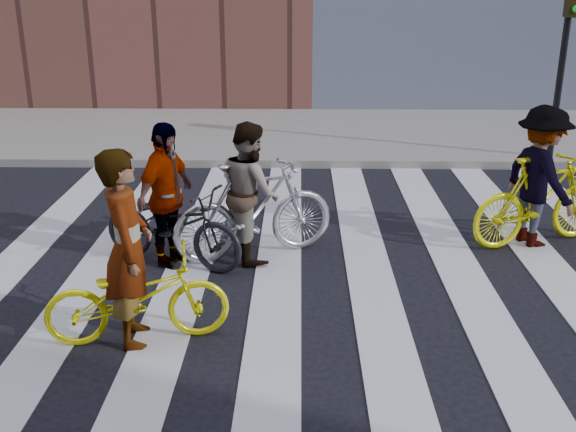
{
  "coord_description": "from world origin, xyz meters",
  "views": [
    {
      "loc": [
        -0.3,
        -6.97,
        3.39
      ],
      "look_at": [
        -0.43,
        0.3,
        0.76
      ],
      "focal_mm": 42.0,
      "sensor_mm": 36.0,
      "label": 1
    }
  ],
  "objects_px": {
    "bike_yellow_left": "(137,297)",
    "rider_mid": "(250,191)",
    "bike_dark_rear": "(172,225)",
    "bike_yellow_right": "(540,201)",
    "rider_left": "(128,249)",
    "rider_right": "(540,177)",
    "bike_silver_mid": "(254,210)",
    "rider_rear": "(166,195)",
    "traffic_signal": "(567,40)"
  },
  "relations": [
    {
      "from": "bike_silver_mid",
      "to": "bike_dark_rear",
      "type": "xyz_separation_m",
      "value": [
        -0.99,
        -0.24,
        -0.12
      ]
    },
    {
      "from": "rider_right",
      "to": "rider_rear",
      "type": "relative_size",
      "value": 1.04
    },
    {
      "from": "bike_yellow_right",
      "to": "rider_mid",
      "type": "distance_m",
      "value": 3.8
    },
    {
      "from": "traffic_signal",
      "to": "rider_rear",
      "type": "xyz_separation_m",
      "value": [
        -6.3,
        -4.67,
        -1.39
      ]
    },
    {
      "from": "traffic_signal",
      "to": "bike_silver_mid",
      "type": "xyz_separation_m",
      "value": [
        -5.26,
        -4.42,
        -1.66
      ]
    },
    {
      "from": "bike_silver_mid",
      "to": "rider_left",
      "type": "height_order",
      "value": "rider_left"
    },
    {
      "from": "rider_rear",
      "to": "rider_right",
      "type": "bearing_deg",
      "value": -57.61
    },
    {
      "from": "rider_mid",
      "to": "rider_right",
      "type": "bearing_deg",
      "value": -105.12
    },
    {
      "from": "bike_yellow_right",
      "to": "rider_rear",
      "type": "bearing_deg",
      "value": 79.04
    },
    {
      "from": "rider_left",
      "to": "rider_mid",
      "type": "height_order",
      "value": "rider_left"
    },
    {
      "from": "rider_rear",
      "to": "bike_yellow_left",
      "type": "bearing_deg",
      "value": -155.24
    },
    {
      "from": "bike_silver_mid",
      "to": "rider_left",
      "type": "relative_size",
      "value": 1.08
    },
    {
      "from": "bike_yellow_right",
      "to": "rider_right",
      "type": "height_order",
      "value": "rider_right"
    },
    {
      "from": "rider_mid",
      "to": "bike_silver_mid",
      "type": "bearing_deg",
      "value": -112.86
    },
    {
      "from": "bike_silver_mid",
      "to": "rider_right",
      "type": "relative_size",
      "value": 1.13
    },
    {
      "from": "bike_silver_mid",
      "to": "rider_right",
      "type": "bearing_deg",
      "value": -105.02
    },
    {
      "from": "traffic_signal",
      "to": "rider_right",
      "type": "relative_size",
      "value": 1.8
    },
    {
      "from": "bike_silver_mid",
      "to": "rider_right",
      "type": "xyz_separation_m",
      "value": [
        3.65,
        0.5,
        0.3
      ]
    },
    {
      "from": "bike_silver_mid",
      "to": "rider_rear",
      "type": "height_order",
      "value": "rider_rear"
    },
    {
      "from": "bike_yellow_right",
      "to": "rider_mid",
      "type": "xyz_separation_m",
      "value": [
        -3.75,
        -0.5,
        0.26
      ]
    },
    {
      "from": "bike_yellow_left",
      "to": "rider_left",
      "type": "height_order",
      "value": "rider_left"
    },
    {
      "from": "bike_silver_mid",
      "to": "rider_mid",
      "type": "xyz_separation_m",
      "value": [
        -0.05,
        -0.0,
        0.24
      ]
    },
    {
      "from": "bike_yellow_right",
      "to": "rider_rear",
      "type": "height_order",
      "value": "rider_rear"
    },
    {
      "from": "rider_right",
      "to": "rider_rear",
      "type": "bearing_deg",
      "value": 79.13
    },
    {
      "from": "rider_rear",
      "to": "rider_left",
      "type": "bearing_deg",
      "value": -156.8
    },
    {
      "from": "rider_mid",
      "to": "bike_dark_rear",
      "type": "bearing_deg",
      "value": 81.58
    },
    {
      "from": "traffic_signal",
      "to": "bike_yellow_left",
      "type": "distance_m",
      "value": 9.21
    },
    {
      "from": "bike_yellow_right",
      "to": "rider_left",
      "type": "xyz_separation_m",
      "value": [
        -4.75,
        -2.58,
        0.36
      ]
    },
    {
      "from": "bike_silver_mid",
      "to": "rider_left",
      "type": "xyz_separation_m",
      "value": [
        -1.05,
        -2.08,
        0.34
      ]
    },
    {
      "from": "rider_mid",
      "to": "rider_rear",
      "type": "bearing_deg",
      "value": 80.88
    },
    {
      "from": "bike_dark_rear",
      "to": "bike_yellow_right",
      "type": "bearing_deg",
      "value": -57.61
    },
    {
      "from": "bike_yellow_left",
      "to": "rider_mid",
      "type": "xyz_separation_m",
      "value": [
        0.95,
        2.08,
        0.41
      ]
    },
    {
      "from": "bike_yellow_right",
      "to": "rider_rear",
      "type": "xyz_separation_m",
      "value": [
        -4.74,
        -0.75,
        0.28
      ]
    },
    {
      "from": "bike_silver_mid",
      "to": "bike_yellow_left",
      "type": "bearing_deg",
      "value": 131.57
    },
    {
      "from": "bike_silver_mid",
      "to": "bike_yellow_right",
      "type": "distance_m",
      "value": 3.74
    },
    {
      "from": "bike_yellow_left",
      "to": "rider_rear",
      "type": "relative_size",
      "value": 0.99
    },
    {
      "from": "bike_yellow_right",
      "to": "rider_right",
      "type": "bearing_deg",
      "value": 70.11
    },
    {
      "from": "bike_silver_mid",
      "to": "rider_right",
      "type": "distance_m",
      "value": 3.7
    },
    {
      "from": "bike_yellow_left",
      "to": "rider_left",
      "type": "distance_m",
      "value": 0.51
    },
    {
      "from": "bike_yellow_left",
      "to": "bike_silver_mid",
      "type": "relative_size",
      "value": 0.84
    },
    {
      "from": "bike_dark_rear",
      "to": "rider_mid",
      "type": "xyz_separation_m",
      "value": [
        0.94,
        0.24,
        0.36
      ]
    },
    {
      "from": "rider_mid",
      "to": "rider_right",
      "type": "height_order",
      "value": "rider_right"
    },
    {
      "from": "bike_yellow_left",
      "to": "rider_right",
      "type": "xyz_separation_m",
      "value": [
        4.65,
        2.58,
        0.46
      ]
    },
    {
      "from": "bike_dark_rear",
      "to": "rider_right",
      "type": "relative_size",
      "value": 1.04
    },
    {
      "from": "bike_yellow_left",
      "to": "rider_rear",
      "type": "xyz_separation_m",
      "value": [
        -0.04,
        1.84,
        0.43
      ]
    },
    {
      "from": "bike_silver_mid",
      "to": "rider_mid",
      "type": "distance_m",
      "value": 0.25
    },
    {
      "from": "traffic_signal",
      "to": "bike_yellow_left",
      "type": "height_order",
      "value": "traffic_signal"
    },
    {
      "from": "bike_silver_mid",
      "to": "rider_rear",
      "type": "distance_m",
      "value": 1.1
    },
    {
      "from": "rider_mid",
      "to": "rider_rear",
      "type": "distance_m",
      "value": 1.02
    },
    {
      "from": "bike_yellow_left",
      "to": "rider_mid",
      "type": "distance_m",
      "value": 2.32
    }
  ]
}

